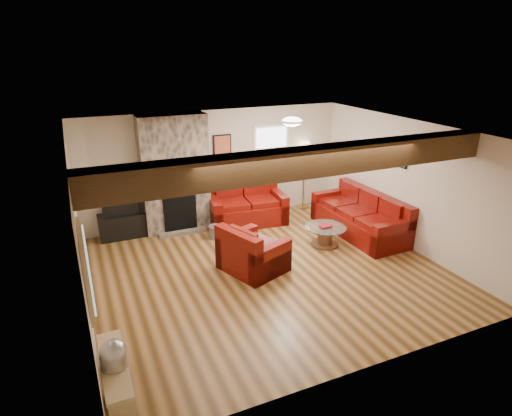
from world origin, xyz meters
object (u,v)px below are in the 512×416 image
Objects in this scene: tv_cabinet at (125,225)px; floor_lamp at (305,151)px; coffee_table at (325,236)px; television at (122,203)px; armchair_red at (253,248)px; loveseat at (246,203)px; sofa_three at (359,214)px.

floor_lamp is at bearing 0.27° from tv_cabinet.
television reaches higher than coffee_table.
loveseat is at bearing -39.92° from armchair_red.
television is (-1.91, 2.38, 0.33)m from armchair_red.
loveseat is 2.67m from tv_cabinet.
armchair_red reaches higher than coffee_table.
coffee_table is at bearing -29.39° from tv_cabinet.
television is (-2.64, 0.30, 0.30)m from loveseat.
floor_lamp reaches higher than sofa_three.
sofa_three is 2.22× the size of tv_cabinet.
loveseat reaches higher than sofa_three.
sofa_three is at bearing -80.43° from floor_lamp.
television is (-3.63, 2.05, 0.55)m from coffee_table.
coffee_table is at bearing -107.77° from floor_lamp.
television is at bearing -179.73° from floor_lamp.
tv_cabinet reaches higher than coffee_table.
coffee_table is 4.17m from tv_cabinet.
tv_cabinet is at bearing 150.61° from coffee_table.
tv_cabinet is at bearing 0.00° from television.
loveseat is 2.20m from armchair_red.
floor_lamp is at bearing 0.27° from television.
floor_lamp is (0.66, 2.07, 1.23)m from coffee_table.
floor_lamp reaches higher than television.
armchair_red is 0.62× the size of floor_lamp.
television is at bearing 18.23° from armchair_red.
tv_cabinet is 0.50m from television.
television is 0.49× the size of floor_lamp.
armchair_red is (-0.73, -2.08, -0.03)m from loveseat.
loveseat is 1.02× the size of floor_lamp.
sofa_three is 2.75m from armchair_red.
coffee_table is 2.49m from floor_lamp.
floor_lamp is at bearing -171.93° from sofa_three.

